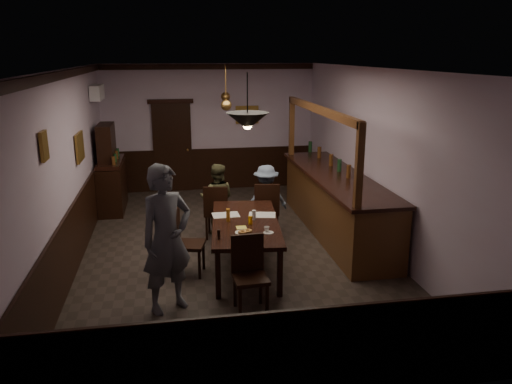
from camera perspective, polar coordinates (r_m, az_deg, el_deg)
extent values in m
cube|color=#2D2621|center=(8.59, -2.80, -6.54)|extent=(5.00, 8.00, 0.01)
cube|color=white|center=(7.96, -3.09, 13.92)|extent=(5.00, 8.00, 0.01)
cube|color=#C3A8C2|center=(12.06, -5.31, 7.31)|extent=(5.00, 0.01, 3.00)
cube|color=#C3A8C2|center=(4.37, 3.63, -7.80)|extent=(5.00, 0.01, 3.00)
cube|color=#C3A8C2|center=(8.23, -20.49, 2.47)|extent=(0.01, 8.00, 3.00)
cube|color=#C3A8C2|center=(8.80, 13.48, 3.83)|extent=(0.01, 8.00, 3.00)
cube|color=black|center=(7.65, -1.22, -3.57)|extent=(1.23, 2.29, 0.06)
cube|color=black|center=(6.84, -4.37, -9.43)|extent=(0.07, 0.07, 0.69)
cube|color=black|center=(6.87, 2.74, -9.25)|extent=(0.07, 0.07, 0.69)
cube|color=black|center=(8.73, -4.27, -3.75)|extent=(0.07, 0.07, 0.69)
cube|color=black|center=(8.76, 1.24, -3.64)|extent=(0.07, 0.07, 0.69)
cube|color=black|center=(9.00, -4.47, -2.37)|extent=(0.51, 0.51, 0.05)
cube|color=black|center=(8.74, -4.65, -1.05)|extent=(0.43, 0.13, 0.51)
cube|color=black|center=(9.23, -3.24, -3.47)|extent=(0.04, 0.04, 0.44)
cube|color=black|center=(9.26, -5.38, -3.43)|extent=(0.04, 0.04, 0.44)
cube|color=black|center=(8.90, -3.45, -4.20)|extent=(0.04, 0.04, 0.44)
cube|color=black|center=(8.94, -5.66, -4.16)|extent=(0.04, 0.04, 0.44)
cube|color=black|center=(9.03, 1.25, -2.16)|extent=(0.52, 0.52, 0.05)
cube|color=black|center=(8.75, 1.27, -0.79)|extent=(0.44, 0.13, 0.53)
cube|color=black|center=(9.28, 2.35, -3.29)|extent=(0.04, 0.04, 0.45)
cube|color=black|center=(9.28, 0.13, -3.27)|extent=(0.04, 0.04, 0.45)
cube|color=black|center=(8.94, 2.40, -4.03)|extent=(0.04, 0.04, 0.45)
cube|color=black|center=(8.94, 0.09, -4.02)|extent=(0.04, 0.04, 0.45)
cube|color=black|center=(6.45, -0.63, -9.86)|extent=(0.45, 0.45, 0.05)
cube|color=black|center=(6.51, -1.01, -6.96)|extent=(0.43, 0.06, 0.51)
cube|color=black|center=(6.38, -1.85, -12.61)|extent=(0.04, 0.04, 0.44)
cube|color=black|center=(6.44, 1.25, -12.29)|extent=(0.04, 0.04, 0.44)
cube|color=black|center=(6.68, -2.43, -11.23)|extent=(0.04, 0.04, 0.44)
cube|color=black|center=(6.74, 0.52, -10.94)|extent=(0.04, 0.04, 0.44)
cube|color=black|center=(7.56, -7.62, -6.00)|extent=(0.53, 0.53, 0.05)
cube|color=black|center=(7.50, -9.17, -3.96)|extent=(0.14, 0.43, 0.52)
cube|color=black|center=(7.46, -6.49, -8.29)|extent=(0.04, 0.04, 0.44)
cube|color=black|center=(7.78, -6.02, -7.24)|extent=(0.04, 0.04, 0.44)
cube|color=black|center=(7.53, -9.15, -8.16)|extent=(0.04, 0.04, 0.44)
cube|color=black|center=(7.85, -8.57, -7.13)|extent=(0.04, 0.04, 0.44)
imported|color=#595C66|center=(6.42, -10.16, -5.31)|extent=(0.84, 0.75, 1.93)
imported|color=#49462B|center=(9.14, -4.48, -0.80)|extent=(0.74, 0.63, 1.31)
imported|color=slate|center=(9.17, 1.15, -0.82)|extent=(0.87, 0.57, 1.27)
cube|color=silver|center=(7.92, -3.48, -2.64)|extent=(0.43, 0.31, 0.01)
cube|color=silver|center=(7.91, 0.71, -2.64)|extent=(0.47, 0.38, 0.01)
cube|color=#E9DB56|center=(7.37, -1.68, -4.07)|extent=(0.17, 0.17, 0.00)
cylinder|color=white|center=(7.15, 1.43, -4.67)|extent=(0.15, 0.15, 0.01)
imported|color=white|center=(7.16, 1.23, -4.26)|extent=(0.09, 0.09, 0.07)
cylinder|color=white|center=(7.15, -1.54, -4.66)|extent=(0.22, 0.22, 0.01)
torus|color=#C68C47|center=(7.09, -1.57, -4.60)|extent=(0.13, 0.13, 0.04)
torus|color=#C68C47|center=(7.13, -0.97, -4.48)|extent=(0.13, 0.13, 0.04)
cylinder|color=#FAAA15|center=(7.49, -0.65, -3.25)|extent=(0.07, 0.07, 0.12)
cylinder|color=#BF721E|center=(7.61, -3.20, -2.66)|extent=(0.06, 0.06, 0.20)
cylinder|color=silver|center=(7.68, -0.23, -2.64)|extent=(0.06, 0.06, 0.15)
cylinder|color=black|center=(6.91, -4.27, -4.86)|extent=(0.04, 0.04, 0.14)
cube|color=black|center=(10.98, -16.10, 0.55)|extent=(0.49, 1.38, 0.99)
cube|color=black|center=(10.85, -16.31, 3.32)|extent=(0.47, 1.33, 0.08)
cube|color=black|center=(10.79, -16.73, 5.35)|extent=(0.30, 0.89, 0.79)
cube|color=#492413|center=(9.28, 9.13, -1.48)|extent=(0.88, 4.08, 1.07)
cube|color=black|center=(9.13, 9.16, 1.84)|extent=(0.97, 4.18, 0.06)
cube|color=#492413|center=(8.81, 7.20, 9.33)|extent=(0.10, 3.99, 0.12)
cube|color=#492413|center=(7.09, 11.61, 2.82)|extent=(0.10, 0.10, 1.26)
cube|color=#492413|center=(10.74, 4.05, 7.40)|extent=(0.10, 0.10, 1.26)
cube|color=black|center=(12.05, -9.52, 4.98)|extent=(0.90, 0.06, 2.10)
cube|color=white|center=(10.92, -17.71, 10.80)|extent=(0.20, 0.85, 0.30)
cube|color=olive|center=(6.56, -23.08, 4.86)|extent=(0.04, 0.28, 0.36)
cube|color=olive|center=(8.96, -19.49, 4.88)|extent=(0.04, 0.62, 0.48)
cube|color=olive|center=(12.09, -1.03, 8.83)|extent=(0.55, 0.04, 0.42)
cylinder|color=black|center=(6.44, -0.99, 10.81)|extent=(0.02, 0.02, 0.61)
cone|color=black|center=(6.48, -0.98, 8.11)|extent=(0.56, 0.56, 0.22)
sphere|color=#FFD88C|center=(6.48, -0.98, 7.68)|extent=(0.12, 0.12, 0.12)
cylinder|color=#BF8C3F|center=(9.32, -3.46, 12.02)|extent=(0.02, 0.02, 0.70)
cone|color=#BF8C3F|center=(9.35, -3.43, 9.87)|extent=(0.20, 0.20, 0.22)
sphere|color=#FFD88C|center=(9.35, -3.42, 9.57)|extent=(0.12, 0.12, 0.12)
cylinder|color=#BF8C3F|center=(11.18, -3.54, 12.62)|extent=(0.02, 0.02, 0.70)
cone|color=#BF8C3F|center=(11.20, -3.51, 10.83)|extent=(0.20, 0.20, 0.22)
sphere|color=#FFD88C|center=(11.20, -3.50, 10.57)|extent=(0.12, 0.12, 0.12)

